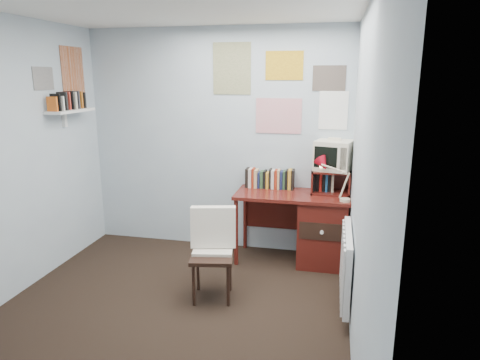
{
  "coord_description": "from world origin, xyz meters",
  "views": [
    {
      "loc": [
        1.3,
        -2.91,
        1.98
      ],
      "look_at": [
        0.44,
        0.99,
        1.0
      ],
      "focal_mm": 32.0,
      "sensor_mm": 36.0,
      "label": 1
    }
  ],
  "objects_px": {
    "desk_chair": "(212,257)",
    "crt_tv": "(334,154)",
    "desk_lamp": "(346,183)",
    "tv_riser": "(331,182)",
    "desk": "(317,227)",
    "radiator": "(347,265)",
    "wall_shelf": "(70,111)"
  },
  "relations": [
    {
      "from": "crt_tv",
      "to": "radiator",
      "type": "relative_size",
      "value": 0.45
    },
    {
      "from": "desk_chair",
      "to": "desk_lamp",
      "type": "relative_size",
      "value": 2.12
    },
    {
      "from": "crt_tv",
      "to": "radiator",
      "type": "xyz_separation_m",
      "value": [
        0.15,
        -1.06,
        -0.76
      ]
    },
    {
      "from": "desk",
      "to": "tv_riser",
      "type": "relative_size",
      "value": 3.0
    },
    {
      "from": "tv_riser",
      "to": "crt_tv",
      "type": "height_order",
      "value": "crt_tv"
    },
    {
      "from": "tv_riser",
      "to": "wall_shelf",
      "type": "bearing_deg",
      "value": -169.68
    },
    {
      "from": "desk",
      "to": "desk_lamp",
      "type": "distance_m",
      "value": 0.63
    },
    {
      "from": "tv_riser",
      "to": "crt_tv",
      "type": "distance_m",
      "value": 0.3
    },
    {
      "from": "radiator",
      "to": "wall_shelf",
      "type": "distance_m",
      "value": 3.15
    },
    {
      "from": "radiator",
      "to": "wall_shelf",
      "type": "xyz_separation_m",
      "value": [
        -2.86,
        0.55,
        1.2
      ]
    },
    {
      "from": "desk_lamp",
      "to": "desk",
      "type": "bearing_deg",
      "value": 127.07
    },
    {
      "from": "tv_riser",
      "to": "radiator",
      "type": "xyz_separation_m",
      "value": [
        0.17,
        -1.04,
        -0.47
      ]
    },
    {
      "from": "desk_chair",
      "to": "desk_lamp",
      "type": "distance_m",
      "value": 1.51
    },
    {
      "from": "desk_chair",
      "to": "radiator",
      "type": "bearing_deg",
      "value": -8.09
    },
    {
      "from": "desk",
      "to": "tv_riser",
      "type": "bearing_deg",
      "value": 42.96
    },
    {
      "from": "desk_chair",
      "to": "wall_shelf",
      "type": "distance_m",
      "value": 2.17
    },
    {
      "from": "radiator",
      "to": "wall_shelf",
      "type": "relative_size",
      "value": 1.29
    },
    {
      "from": "crt_tv",
      "to": "desk_chair",
      "type": "bearing_deg",
      "value": -118.71
    },
    {
      "from": "desk_lamp",
      "to": "tv_riser",
      "type": "xyz_separation_m",
      "value": [
        -0.15,
        0.29,
        -0.06
      ]
    },
    {
      "from": "desk",
      "to": "wall_shelf",
      "type": "bearing_deg",
      "value": -171.6
    },
    {
      "from": "crt_tv",
      "to": "desk_lamp",
      "type": "bearing_deg",
      "value": -52.89
    },
    {
      "from": "desk_chair",
      "to": "desk_lamp",
      "type": "height_order",
      "value": "desk_lamp"
    },
    {
      "from": "desk",
      "to": "desk_chair",
      "type": "xyz_separation_m",
      "value": [
        -0.88,
        -0.98,
        -0.01
      ]
    },
    {
      "from": "desk_chair",
      "to": "crt_tv",
      "type": "distance_m",
      "value": 1.7
    },
    {
      "from": "desk",
      "to": "desk_lamp",
      "type": "relative_size",
      "value": 3.19
    },
    {
      "from": "desk_chair",
      "to": "desk_lamp",
      "type": "xyz_separation_m",
      "value": [
        1.15,
        0.8,
        0.55
      ]
    },
    {
      "from": "radiator",
      "to": "wall_shelf",
      "type": "bearing_deg",
      "value": 169.11
    },
    {
      "from": "tv_riser",
      "to": "wall_shelf",
      "type": "distance_m",
      "value": 2.83
    },
    {
      "from": "desk_lamp",
      "to": "wall_shelf",
      "type": "relative_size",
      "value": 0.61
    },
    {
      "from": "tv_riser",
      "to": "radiator",
      "type": "bearing_deg",
      "value": -80.72
    },
    {
      "from": "crt_tv",
      "to": "tv_riser",
      "type": "bearing_deg",
      "value": -118.33
    },
    {
      "from": "tv_riser",
      "to": "crt_tv",
      "type": "xyz_separation_m",
      "value": [
        0.02,
        0.02,
        0.3
      ]
    }
  ]
}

